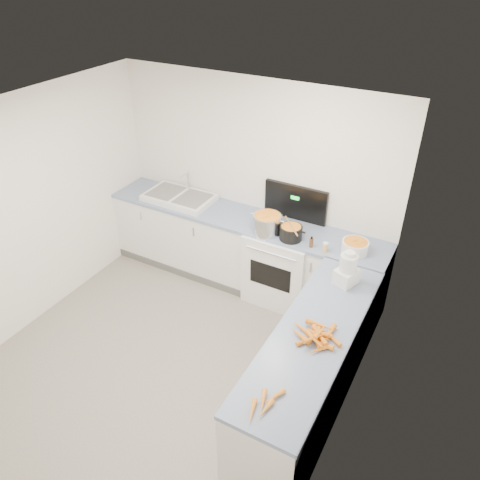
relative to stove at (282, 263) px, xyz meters
The scene contains 19 objects.
floor 1.84m from the stove, 108.07° to the right, with size 3.50×4.00×0.00m, color gray, non-canonical shape.
ceiling 2.69m from the stove, 108.07° to the right, with size 3.50×4.00×0.00m, color white, non-canonical shape.
wall_back 1.00m from the stove, 150.23° to the left, with size 3.50×2.50×0.00m, color white, non-canonical shape.
wall_left 2.96m from the stove, 143.77° to the right, with size 4.00×2.50×0.00m, color white, non-canonical shape.
wall_right 2.21m from the stove, 54.55° to the right, with size 4.00×2.50×0.00m, color white, non-canonical shape.
counter_back 0.55m from the stove, behind, with size 3.50×0.62×0.94m.
counter_right 1.65m from the stove, 56.99° to the right, with size 0.62×2.20×0.94m.
stove is the anchor object (origin of this frame).
sink 1.54m from the stove, behind, with size 0.86×0.52×0.31m.
steel_pot 0.60m from the stove, 135.42° to the right, with size 0.32×0.32×0.24m, color silver.
black_pot 0.57m from the stove, 46.51° to the right, with size 0.25×0.25×0.18m, color black.
wooden_spoon 0.66m from the stove, 46.51° to the right, with size 0.02×0.02×0.42m, color #AD7A47.
mixing_bowl 0.99m from the stove, ahead, with size 0.28×0.28×0.13m, color white.
extract_bottle 0.68m from the stove, 25.57° to the right, with size 0.04×0.04×0.10m, color #593319.
spice_jar 0.79m from the stove, 20.21° to the right, with size 0.06×0.06×0.10m, color #E5B266.
food_processor 1.26m from the stove, 33.88° to the right, with size 0.24×0.26×0.36m.
carrot_pile 1.80m from the stove, 56.88° to the right, with size 0.45×0.40×0.09m.
peeled_carrots 2.45m from the stove, 69.14° to the right, with size 0.19×0.37×0.04m.
peelings 1.72m from the stove, behind, with size 0.21×0.28×0.01m.
Camera 1 is at (2.28, -2.51, 3.70)m, focal length 35.00 mm.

